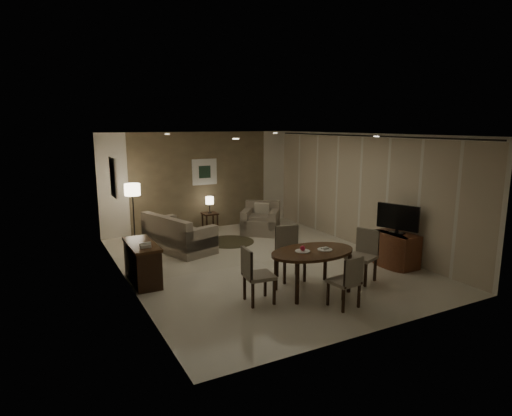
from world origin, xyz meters
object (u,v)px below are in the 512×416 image
chair_near (344,281)px  sofa (179,232)px  dining_table (312,271)px  chair_far (291,254)px  chair_right (361,256)px  floor_lamp (134,214)px  tv_cabinet (396,249)px  armchair (261,218)px  side_table (210,222)px  console_desk (142,263)px  chair_left (259,275)px

chair_near → sofa: 4.53m
dining_table → chair_near: 0.78m
chair_far → chair_right: chair_far is taller
sofa → floor_lamp: floor_lamp is taller
tv_cabinet → armchair: 3.87m
side_table → floor_lamp: size_ratio=0.34×
tv_cabinet → dining_table: (-2.35, -0.33, 0.02)m
chair_right → console_desk: bearing=-138.7°
chair_near → sofa: chair_near is taller
chair_far → sofa: size_ratio=0.56×
chair_far → tv_cabinet: bearing=2.6°
tv_cabinet → chair_right: size_ratio=0.93×
console_desk → sofa: (1.25, 1.72, 0.05)m
sofa → side_table: bearing=-61.9°
console_desk → chair_far: chair_far is taller
tv_cabinet → chair_near: 2.54m
dining_table → console_desk: bearing=144.2°
floor_lamp → sofa: bearing=-53.1°
chair_left → chair_near: bearing=-119.2°
sofa → side_table: size_ratio=3.55×
chair_near → chair_left: chair_left is taller
tv_cabinet → chair_left: bearing=-174.7°
chair_near → side_table: bearing=-95.7°
chair_near → armchair: (1.06, 4.77, -0.01)m
chair_far → side_table: bearing=100.2°
chair_right → side_table: 5.06m
tv_cabinet → armchair: bearing=108.4°
dining_table → side_table: (0.04, 4.91, -0.12)m
tv_cabinet → chair_right: bearing=-164.1°
console_desk → side_table: console_desk is taller
armchair → side_table: bearing=178.3°
dining_table → side_table: bearing=89.6°
dining_table → armchair: 4.16m
tv_cabinet → chair_right: (-1.27, -0.36, 0.14)m
chair_near → chair_left: 1.37m
console_desk → floor_lamp: (0.46, 2.78, 0.37)m
chair_far → chair_left: chair_far is taller
dining_table → sofa: bearing=109.9°
dining_table → chair_near: bearing=-84.8°
chair_far → armchair: chair_far is taller
chair_far → armchair: bearing=81.8°
dining_table → floor_lamp: size_ratio=1.06×
dining_table → sofa: sofa is taller
console_desk → chair_left: bearing=-50.7°
dining_table → floor_lamp: bearing=114.3°
tv_cabinet → dining_table: 2.38m
console_desk → chair_right: 4.07m
console_desk → sofa: 2.13m
console_desk → chair_far: bearing=-24.6°
sofa → armchair: bearing=-97.2°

